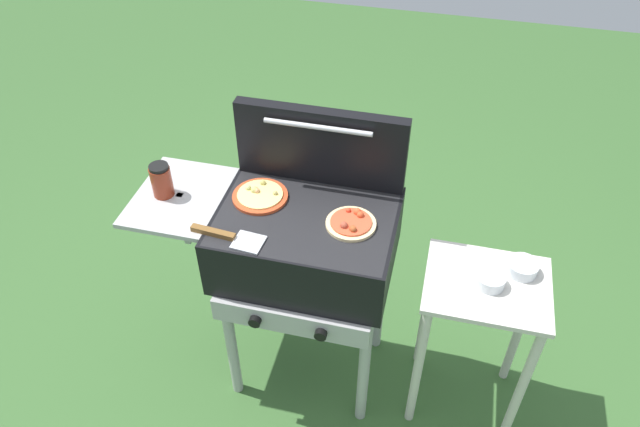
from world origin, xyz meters
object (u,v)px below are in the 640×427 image
object	(u,v)px
prep_table	(478,319)
topping_bowl_far	(522,268)
sauce_jar	(161,180)
pizza_pepperoni	(351,223)
topping_bowl_near	(490,280)
grill	(303,245)
pizza_cheese	(260,195)
spatula	(228,236)

from	to	relation	value
prep_table	topping_bowl_far	size ratio (longest dim) A/B	6.47
prep_table	topping_bowl_far	world-z (taller)	topping_bowl_far
prep_table	topping_bowl_far	distance (m)	0.26
sauce_jar	pizza_pepperoni	bearing A→B (deg)	-0.17
pizza_pepperoni	sauce_jar	world-z (taller)	sauce_jar
prep_table	topping_bowl_near	bearing A→B (deg)	-57.02
grill	pizza_cheese	distance (m)	0.24
prep_table	topping_bowl_near	distance (m)	0.22
pizza_pepperoni	prep_table	size ratio (longest dim) A/B	0.24
pizza_pepperoni	pizza_cheese	xyz separation A→B (m)	(-0.35, 0.07, -0.00)
pizza_cheese	topping_bowl_far	xyz separation A→B (m)	(0.96, 0.03, -0.17)
grill	topping_bowl_far	xyz separation A→B (m)	(0.79, 0.09, -0.01)
sauce_jar	pizza_cheese	bearing A→B (deg)	10.85
topping_bowl_near	pizza_pepperoni	bearing A→B (deg)	-179.36
grill	prep_table	world-z (taller)	grill
grill	spatula	world-z (taller)	spatula
pizza_pepperoni	sauce_jar	bearing A→B (deg)	179.83
sauce_jar	grill	bearing A→B (deg)	0.52
grill	pizza_pepperoni	size ratio (longest dim) A/B	5.48
spatula	topping_bowl_near	world-z (taller)	spatula
spatula	sauce_jar	bearing A→B (deg)	151.85
pizza_pepperoni	pizza_cheese	bearing A→B (deg)	169.01
topping_bowl_near	topping_bowl_far	world-z (taller)	same
pizza_cheese	topping_bowl_far	bearing A→B (deg)	1.56
grill	sauce_jar	size ratio (longest dim) A/B	7.40
pizza_pepperoni	pizza_cheese	size ratio (longest dim) A/B	0.86
grill	topping_bowl_far	size ratio (longest dim) A/B	8.61
pizza_pepperoni	topping_bowl_far	size ratio (longest dim) A/B	1.57
pizza_cheese	spatula	xyz separation A→B (m)	(-0.04, -0.23, -0.00)
grill	topping_bowl_near	size ratio (longest dim) A/B	9.24
pizza_pepperoni	pizza_cheese	distance (m)	0.36
pizza_pepperoni	topping_bowl_far	xyz separation A→B (m)	(0.61, 0.09, -0.17)
pizza_pepperoni	grill	bearing A→B (deg)	177.80
grill	pizza_pepperoni	bearing A→B (deg)	-2.20
topping_bowl_far	sauce_jar	bearing A→B (deg)	-175.95
topping_bowl_far	spatula	bearing A→B (deg)	-165.60
sauce_jar	spatula	size ratio (longest dim) A/B	0.49
pizza_pepperoni	topping_bowl_near	xyz separation A→B (m)	(0.50, 0.01, -0.17)
pizza_cheese	topping_bowl_near	world-z (taller)	pizza_cheese
grill	topping_bowl_near	world-z (taller)	grill
topping_bowl_near	topping_bowl_far	size ratio (longest dim) A/B	0.93
pizza_pepperoni	topping_bowl_near	distance (m)	0.53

